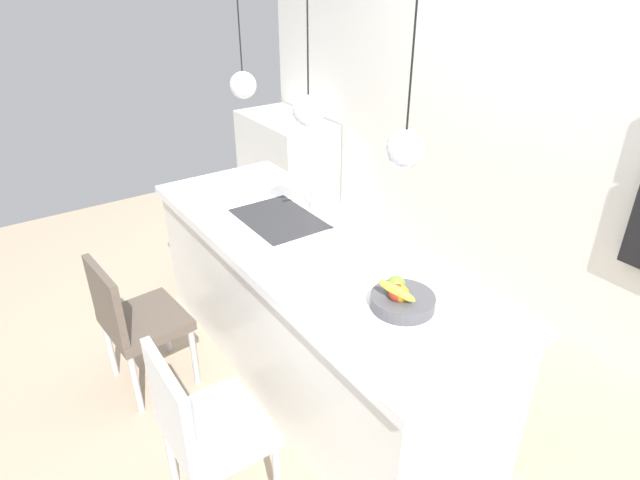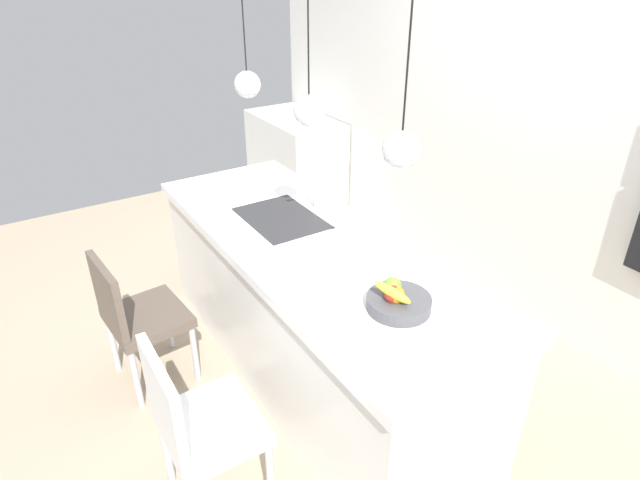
# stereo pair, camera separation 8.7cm
# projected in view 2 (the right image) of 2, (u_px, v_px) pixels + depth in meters

# --- Properties ---
(floor) EXTENTS (6.60, 6.60, 0.00)m
(floor) POSITION_uv_depth(u_px,v_px,m) (312.00, 367.00, 3.37)
(floor) COLOR tan
(floor) RESTS_ON ground
(back_wall) EXTENTS (6.00, 0.10, 2.60)m
(back_wall) POSITION_uv_depth(u_px,v_px,m) (522.00, 126.00, 3.53)
(back_wall) COLOR silver
(back_wall) RESTS_ON ground
(kitchen_island) EXTENTS (2.50, 0.88, 0.91)m
(kitchen_island) POSITION_uv_depth(u_px,v_px,m) (311.00, 308.00, 3.15)
(kitchen_island) COLOR white
(kitchen_island) RESTS_ON ground
(sink_basin) EXTENTS (0.56, 0.40, 0.02)m
(sink_basin) POSITION_uv_depth(u_px,v_px,m) (281.00, 219.00, 3.19)
(sink_basin) COLOR #2D2D30
(sink_basin) RESTS_ON kitchen_island
(faucet) EXTENTS (0.02, 0.17, 0.22)m
(faucet) POSITION_uv_depth(u_px,v_px,m) (311.00, 189.00, 3.22)
(faucet) COLOR silver
(faucet) RESTS_ON kitchen_island
(fruit_bowl) EXTENTS (0.29, 0.29, 0.16)m
(fruit_bowl) POSITION_uv_depth(u_px,v_px,m) (397.00, 300.00, 2.35)
(fruit_bowl) COLOR #4C4C51
(fruit_bowl) RESTS_ON kitchen_island
(side_counter) EXTENTS (1.10, 0.60, 0.85)m
(side_counter) POSITION_uv_depth(u_px,v_px,m) (295.00, 158.00, 5.55)
(side_counter) COLOR white
(side_counter) RESTS_ON ground
(chair_near) EXTENTS (0.49, 0.46, 0.86)m
(chair_near) POSITION_uv_depth(u_px,v_px,m) (136.00, 314.00, 3.05)
(chair_near) COLOR brown
(chair_near) RESTS_ON ground
(chair_middle) EXTENTS (0.46, 0.41, 0.91)m
(chair_middle) POSITION_uv_depth(u_px,v_px,m) (197.00, 422.00, 2.31)
(chair_middle) COLOR white
(chair_middle) RESTS_ON ground
(pendant_light_left) EXTENTS (0.16, 0.16, 0.76)m
(pendant_light_left) POSITION_uv_depth(u_px,v_px,m) (247.00, 84.00, 3.10)
(pendant_light_left) COLOR silver
(pendant_light_center) EXTENTS (0.16, 0.16, 0.76)m
(pendant_light_center) POSITION_uv_depth(u_px,v_px,m) (309.00, 110.00, 2.59)
(pendant_light_center) COLOR silver
(pendant_light_right) EXTENTS (0.16, 0.16, 0.76)m
(pendant_light_right) POSITION_uv_depth(u_px,v_px,m) (401.00, 149.00, 2.08)
(pendant_light_right) COLOR silver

